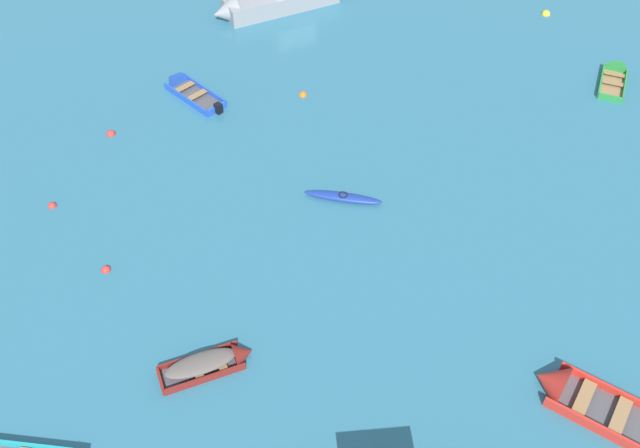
{
  "coord_description": "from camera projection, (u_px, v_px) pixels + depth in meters",
  "views": [
    {
      "loc": [
        4.08,
        4.93,
        19.12
      ],
      "look_at": [
        0.0,
        22.39,
        0.15
      ],
      "focal_mm": 38.64,
      "sensor_mm": 36.0,
      "label": 1
    }
  ],
  "objects": [
    {
      "name": "mooring_buoy_far_field",
      "position": [
        52.0,
        206.0,
        26.97
      ],
      "size": [
        0.34,
        0.34,
        0.34
      ],
      "primitive_type": "sphere",
      "color": "red",
      "rests_on": "ground_plane"
    },
    {
      "name": "rowboat_red_far_back",
      "position": [
        576.0,
        395.0,
        21.07
      ],
      "size": [
        4.65,
        2.87,
        1.41
      ],
      "color": "#4C4C51",
      "rests_on": "ground_plane"
    },
    {
      "name": "rowboat_maroon_distant_center",
      "position": [
        216.0,
        361.0,
        21.85
      ],
      "size": [
        3.0,
        2.46,
        0.87
      ],
      "color": "#4C4C51",
      "rests_on": "ground_plane"
    },
    {
      "name": "mooring_buoy_trailing",
      "position": [
        111.0,
        134.0,
        30.02
      ],
      "size": [
        0.4,
        0.4,
        0.4
      ],
      "primitive_type": "sphere",
      "color": "red",
      "rests_on": "ground_plane"
    },
    {
      "name": "rowboat_green_far_left",
      "position": [
        614.0,
        73.0,
        32.99
      ],
      "size": [
        1.52,
        3.21,
        1.03
      ],
      "color": "#99754C",
      "rests_on": "ground_plane"
    },
    {
      "name": "mooring_buoy_midfield",
      "position": [
        546.0,
        14.0,
        36.98
      ],
      "size": [
        0.46,
        0.46,
        0.46
      ],
      "primitive_type": "sphere",
      "color": "yellow",
      "rests_on": "ground_plane"
    },
    {
      "name": "mooring_buoy_between_boats_left",
      "position": [
        106.0,
        270.0,
        24.74
      ],
      "size": [
        0.35,
        0.35,
        0.35
      ],
      "primitive_type": "sphere",
      "color": "red",
      "rests_on": "ground_plane"
    },
    {
      "name": "kayak_deep_blue_back_row_left",
      "position": [
        343.0,
        197.0,
        27.12
      ],
      "size": [
        3.13,
        0.61,
        0.3
      ],
      "color": "navy",
      "rests_on": "ground_plane"
    },
    {
      "name": "rowboat_blue_midfield_right",
      "position": [
        183.0,
        87.0,
        32.18
      ],
      "size": [
        3.63,
        2.79,
        1.05
      ],
      "color": "#4C4C51",
      "rests_on": "ground_plane"
    },
    {
      "name": "mooring_buoy_central",
      "position": [
        303.0,
        95.0,
        31.97
      ],
      "size": [
        0.38,
        0.38,
        0.38
      ],
      "primitive_type": "sphere",
      "color": "orange",
      "rests_on": "ground_plane"
    }
  ]
}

